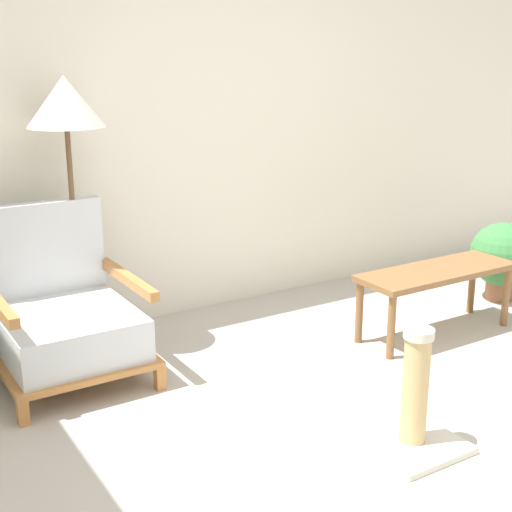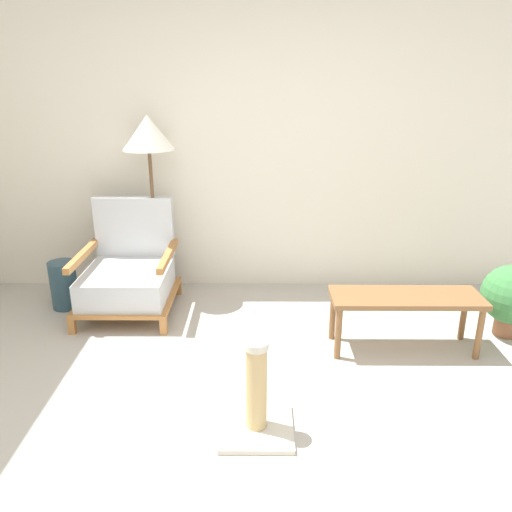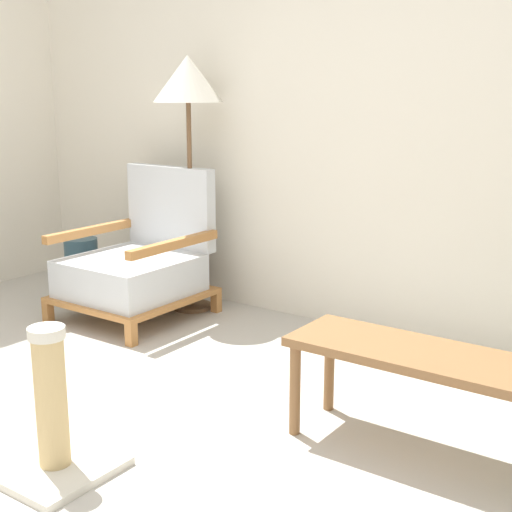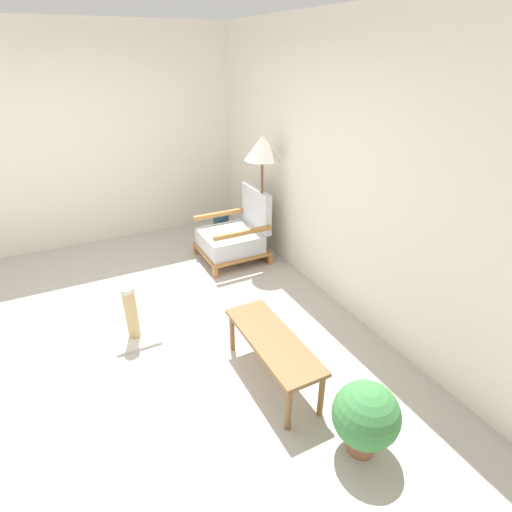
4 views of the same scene
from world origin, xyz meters
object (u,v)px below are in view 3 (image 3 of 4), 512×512
floor_lamp (188,89)px  coffee_table (424,366)px  vase (82,268)px  armchair (138,264)px  scratching_post (53,426)px

floor_lamp → coffee_table: size_ratio=1.49×
floor_lamp → vase: floor_lamp is taller
armchair → vase: armchair is taller
floor_lamp → scratching_post: (0.86, -1.77, -1.16)m
armchair → floor_lamp: bearing=58.4°
floor_lamp → coffee_table: floor_lamp is taller
armchair → coffee_table: 2.14m
floor_lamp → coffee_table: (1.87, -0.89, -0.98)m
coffee_table → scratching_post: scratching_post is taller
armchair → coffee_table: size_ratio=0.85×
armchair → scratching_post: armchair is taller
coffee_table → vase: coffee_table is taller
armchair → vase: size_ratio=2.20×
armchair → floor_lamp: 1.07m
coffee_table → floor_lamp: bearing=154.5°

